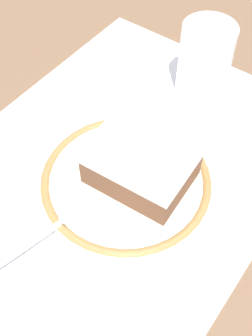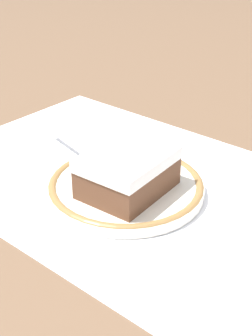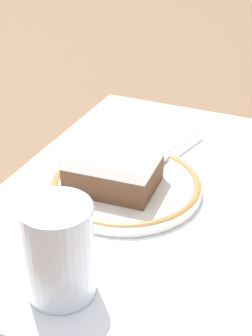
{
  "view_description": "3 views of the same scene",
  "coord_description": "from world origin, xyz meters",
  "px_view_note": "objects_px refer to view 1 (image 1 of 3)",
  "views": [
    {
      "loc": [
        0.21,
        0.18,
        0.39
      ],
      "look_at": [
        -0.01,
        0.02,
        0.03
      ],
      "focal_mm": 47.61,
      "sensor_mm": 36.0,
      "label": 1
    },
    {
      "loc": [
        -0.32,
        0.39,
        0.3
      ],
      "look_at": [
        -0.01,
        0.02,
        0.03
      ],
      "focal_mm": 51.75,
      "sensor_mm": 36.0,
      "label": 2
    },
    {
      "loc": [
        -0.49,
        -0.19,
        0.34
      ],
      "look_at": [
        -0.01,
        0.02,
        0.03
      ],
      "focal_mm": 54.88,
      "sensor_mm": 36.0,
      "label": 3
    }
  ],
  "objects_px": {
    "cup": "(204,65)",
    "cake_slice": "(141,163)",
    "spoon": "(64,219)",
    "plate": "(126,182)"
  },
  "relations": [
    {
      "from": "cup",
      "to": "cake_slice",
      "type": "bearing_deg",
      "value": 8.18
    },
    {
      "from": "cake_slice",
      "to": "spoon",
      "type": "relative_size",
      "value": 0.78
    },
    {
      "from": "plate",
      "to": "spoon",
      "type": "xyz_separation_m",
      "value": [
        0.08,
        -0.02,
        0.01
      ]
    },
    {
      "from": "cake_slice",
      "to": "cup",
      "type": "xyz_separation_m",
      "value": [
        -0.16,
        -0.02,
        0.0
      ]
    },
    {
      "from": "plate",
      "to": "cake_slice",
      "type": "height_order",
      "value": "cake_slice"
    },
    {
      "from": "plate",
      "to": "cup",
      "type": "height_order",
      "value": "cup"
    },
    {
      "from": "plate",
      "to": "cake_slice",
      "type": "bearing_deg",
      "value": 137.49
    },
    {
      "from": "cake_slice",
      "to": "spoon",
      "type": "distance_m",
      "value": 0.09
    },
    {
      "from": "plate",
      "to": "cup",
      "type": "bearing_deg",
      "value": -175.79
    },
    {
      "from": "cake_slice",
      "to": "spoon",
      "type": "xyz_separation_m",
      "value": [
        0.09,
        -0.03,
        -0.02
      ]
    }
  ]
}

